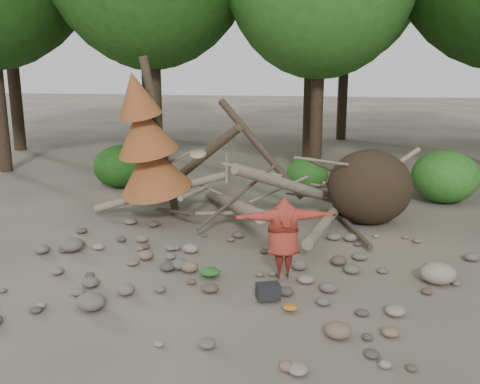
# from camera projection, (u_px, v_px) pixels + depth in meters

# --- Properties ---
(ground) EXTENTS (120.00, 120.00, 0.00)m
(ground) POSITION_uv_depth(u_px,v_px,m) (244.00, 279.00, 10.53)
(ground) COLOR #514C44
(ground) RESTS_ON ground
(deadfall_pile) EXTENTS (8.55, 5.24, 3.30)m
(deadfall_pile) POSITION_uv_depth(u_px,v_px,m) (347.00, 188.00, 14.02)
(deadfall_pile) COLOR #332619
(deadfall_pile) RESTS_ON ground
(dead_conifer) EXTENTS (2.06, 2.16, 4.35)m
(dead_conifer) POSITION_uv_depth(u_px,v_px,m) (147.00, 144.00, 13.79)
(dead_conifer) COLOR #4C3F30
(dead_conifer) RESTS_ON ground
(bush_left) EXTENTS (1.80, 1.80, 1.44)m
(bush_left) POSITION_uv_depth(u_px,v_px,m) (120.00, 166.00, 18.18)
(bush_left) COLOR #1E5015
(bush_left) RESTS_ON ground
(bush_mid) EXTENTS (1.40, 1.40, 1.12)m
(bush_mid) POSITION_uv_depth(u_px,v_px,m) (307.00, 174.00, 17.73)
(bush_mid) COLOR #29661D
(bush_mid) RESTS_ON ground
(bush_right) EXTENTS (2.00, 2.00, 1.60)m
(bush_right) POSITION_uv_depth(u_px,v_px,m) (445.00, 176.00, 16.20)
(bush_right) COLOR #337825
(bush_right) RESTS_ON ground
(frisbee_thrower) EXTENTS (2.76, 1.19, 2.55)m
(frisbee_thrower) POSITION_uv_depth(u_px,v_px,m) (283.00, 237.00, 10.27)
(frisbee_thrower) COLOR maroon
(frisbee_thrower) RESTS_ON ground
(backpack) EXTENTS (0.48, 0.41, 0.27)m
(backpack) POSITION_uv_depth(u_px,v_px,m) (268.00, 294.00, 9.52)
(backpack) COLOR black
(backpack) RESTS_ON ground
(cloth_green) EXTENTS (0.43, 0.35, 0.16)m
(cloth_green) POSITION_uv_depth(u_px,v_px,m) (210.00, 274.00, 10.58)
(cloth_green) COLOR #255C24
(cloth_green) RESTS_ON ground
(cloth_orange) EXTENTS (0.27, 0.22, 0.10)m
(cloth_orange) POSITION_uv_depth(u_px,v_px,m) (290.00, 310.00, 9.11)
(cloth_orange) COLOR #B35F1E
(cloth_orange) RESTS_ON ground
(boulder_front_left) EXTENTS (0.51, 0.46, 0.31)m
(boulder_front_left) POSITION_uv_depth(u_px,v_px,m) (91.00, 302.00, 9.19)
(boulder_front_left) COLOR #625951
(boulder_front_left) RESTS_ON ground
(boulder_front_right) EXTENTS (0.42, 0.38, 0.25)m
(boulder_front_right) POSITION_uv_depth(u_px,v_px,m) (338.00, 330.00, 8.26)
(boulder_front_right) COLOR #765E4A
(boulder_front_right) RESTS_ON ground
(boulder_mid_right) EXTENTS (0.68, 0.61, 0.41)m
(boulder_mid_right) POSITION_uv_depth(u_px,v_px,m) (438.00, 273.00, 10.29)
(boulder_mid_right) COLOR gray
(boulder_mid_right) RESTS_ON ground
(boulder_mid_left) EXTENTS (0.55, 0.49, 0.33)m
(boulder_mid_left) POSITION_uv_depth(u_px,v_px,m) (71.00, 245.00, 12.05)
(boulder_mid_left) COLOR #625952
(boulder_mid_left) RESTS_ON ground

